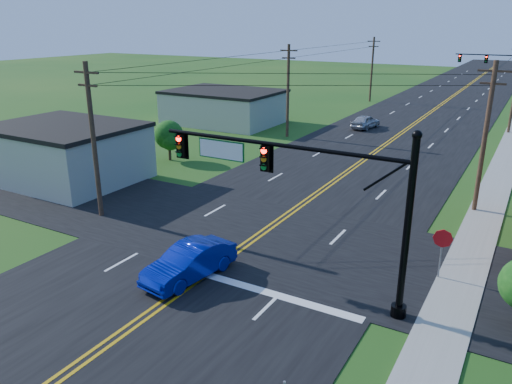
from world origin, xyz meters
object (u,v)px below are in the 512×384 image
Objects in this scene: blue_car at (190,263)px; signal_mast_far at (492,64)px; stop_sign at (442,244)px; signal_mast_main at (299,185)px.

signal_mast_far is at bearing 94.94° from blue_car.
blue_car is 1.95× the size of stop_sign.
stop_sign is (9.76, 5.55, 0.96)m from blue_car.
stop_sign reaches higher than blue_car.
signal_mast_main is 72.00m from signal_mast_far.
signal_mast_main is at bearing -90.08° from signal_mast_far.
signal_mast_far reaches higher than stop_sign.
signal_mast_main is 7.22m from stop_sign.
signal_mast_far is at bearing 89.92° from signal_mast_main.
stop_sign is (5.12, -68.02, -2.81)m from signal_mast_far.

